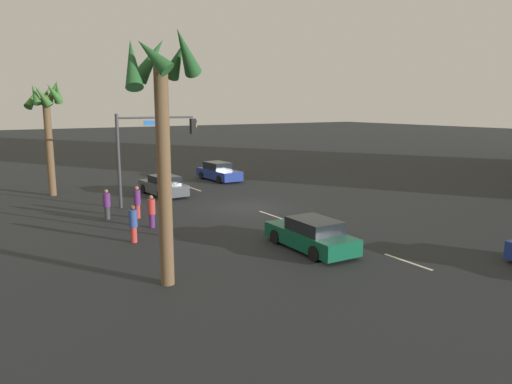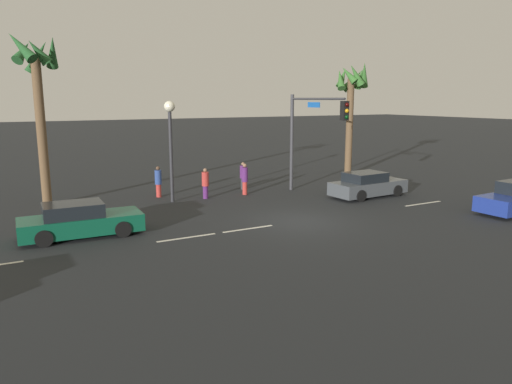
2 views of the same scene
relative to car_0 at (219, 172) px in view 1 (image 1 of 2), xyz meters
name	(u,v)px [view 1 (image 1 of 2)]	position (x,y,z in m)	size (l,w,h in m)	color
ground_plane	(247,207)	(-10.33, 3.50, -0.68)	(220.00, 220.00, 0.00)	#232628
lane_stripe_1	(407,262)	(-22.61, 3.50, -0.67)	(2.37, 0.14, 0.01)	silver
lane_stripe_2	(300,225)	(-15.63, 3.50, -0.67)	(2.42, 0.14, 0.01)	silver
lane_stripe_3	(271,215)	(-12.91, 3.50, -0.67)	(2.32, 0.14, 0.01)	silver
lane_stripe_4	(194,189)	(-2.63, 3.50, -0.67)	(2.49, 0.14, 0.01)	silver
car_0	(219,172)	(0.00, 0.00, 0.00)	(4.71, 2.02, 1.48)	navy
car_1	(311,235)	(-19.26, 5.69, -0.04)	(4.67, 1.99, 1.37)	#0F5138
car_2	(163,186)	(-3.92, 6.34, -0.03)	(4.54, 2.08, 1.38)	#474C51
traffic_signal	(148,143)	(-6.56, 8.25, 3.17)	(0.32, 5.21, 5.61)	#38383D
streetlamp	(162,157)	(-13.91, 10.19, 3.08)	(0.56, 0.56, 5.26)	#2D2D33
pedestrian_0	(137,201)	(-9.67, 10.08, 0.26)	(0.42, 0.42, 1.78)	#BF3833
pedestrian_1	(133,223)	(-14.17, 11.77, 0.22)	(0.51, 0.51, 1.72)	#BF3833
pedestrian_2	(107,204)	(-9.02, 11.56, 0.18)	(0.45, 0.45, 1.64)	#333338
pedestrian_3	(152,211)	(-12.05, 10.15, 0.19)	(0.50, 0.50, 1.67)	#59266B
palm_tree_0	(161,107)	(-19.82, 12.45, 5.36)	(2.49, 2.66, 8.57)	brown
palm_tree_1	(47,111)	(0.05, 12.80, 5.05)	(2.65, 2.68, 7.87)	brown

